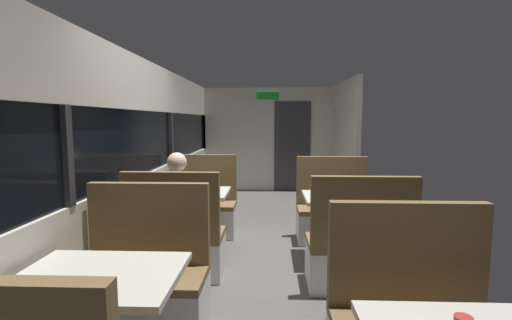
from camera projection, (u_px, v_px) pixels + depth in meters
ground_plane at (265, 261)px, 4.15m from camera, size 3.30×9.20×0.02m
carriage_window_panel_left at (135, 163)px, 4.08m from camera, size 0.09×8.48×2.30m
carriage_end_bulkhead at (270, 140)px, 8.19m from camera, size 2.90×0.11×2.30m
carriage_aisle_panel_right at (343, 143)px, 6.95m from camera, size 0.08×2.40×2.30m
dining_table_near_window at (99, 291)px, 2.04m from camera, size 0.90×0.70×0.74m
bench_near_window_facing_entry at (144, 287)px, 2.77m from camera, size 0.95×0.50×1.10m
dining_table_mid_window at (190, 200)px, 4.37m from camera, size 0.90×0.70×0.74m
bench_mid_window_facing_end at (176, 245)px, 3.71m from camera, size 0.95×0.50×1.10m
bench_mid_window_facing_entry at (202, 211)px, 5.10m from camera, size 0.95×0.50×1.10m
dining_table_rear_aisle at (344, 205)px, 4.10m from camera, size 0.90×0.70×0.74m
bench_rear_aisle_facing_end at (358, 254)px, 3.44m from camera, size 0.95×0.50×1.10m
bench_rear_aisle_facing_entry at (333, 216)px, 4.83m from camera, size 0.95×0.50×1.10m
seated_passenger at (177, 223)px, 3.76m from camera, size 0.47×0.55×1.26m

